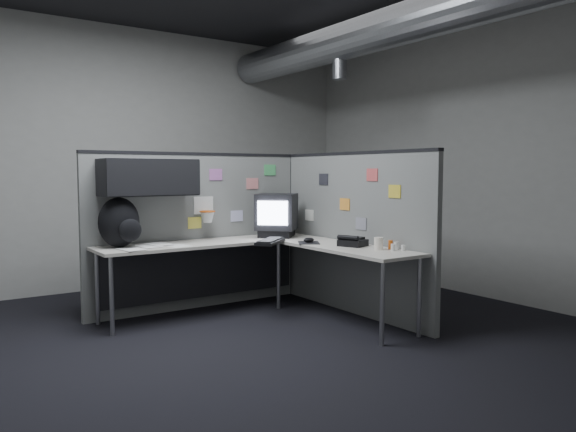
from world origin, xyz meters
TOP-DOWN VIEW (x-y plane):
  - room at (0.56, 0.00)m, footprint 5.62×5.62m
  - partition_back at (-0.25, 1.23)m, footprint 2.44×0.42m
  - partition_right at (1.10, 0.22)m, footprint 0.07×2.23m
  - desk at (0.15, 0.70)m, footprint 2.31×2.11m
  - monitor at (0.68, 0.97)m, footprint 0.57×0.57m
  - keyboard at (0.31, 0.53)m, footprint 0.47×0.43m
  - mouse at (0.63, 0.33)m, footprint 0.30×0.31m
  - phone at (0.84, -0.09)m, footprint 0.27×0.29m
  - bottles at (0.97, -0.50)m, footprint 0.13×0.18m
  - cup at (0.86, -0.41)m, footprint 0.09×0.09m
  - papers at (-0.72, 0.92)m, footprint 0.67×0.47m
  - backpack at (-1.00, 1.05)m, footprint 0.38×0.34m

SIDE VIEW (x-z plane):
  - desk at x=0.15m, z-range 0.25..0.98m
  - papers at x=-0.72m, z-range 0.73..0.74m
  - mouse at x=0.63m, z-range 0.72..0.78m
  - keyboard at x=0.31m, z-range 0.73..0.77m
  - bottles at x=0.97m, z-range 0.72..0.80m
  - phone at x=0.84m, z-range 0.72..0.82m
  - cup at x=0.86m, z-range 0.73..0.84m
  - partition_right at x=1.10m, z-range 0.00..1.63m
  - backpack at x=-1.00m, z-range 0.72..1.19m
  - monitor at x=0.68m, z-range 0.74..1.20m
  - partition_back at x=-0.25m, z-range 0.18..1.81m
  - room at x=0.56m, z-range 0.49..3.71m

